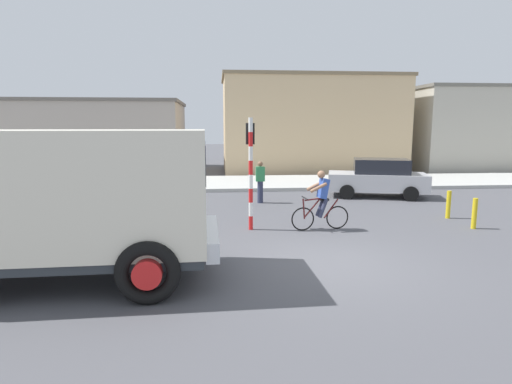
% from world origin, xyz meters
% --- Properties ---
extents(ground_plane, '(120.00, 120.00, 0.00)m').
position_xyz_m(ground_plane, '(0.00, 0.00, 0.00)').
color(ground_plane, '#4C4C51').
extents(sidewalk_far, '(80.00, 5.00, 0.16)m').
position_xyz_m(sidewalk_far, '(0.00, 12.60, 0.08)').
color(sidewalk_far, '#ADADA8').
rests_on(sidewalk_far, ground).
extents(truck_foreground, '(5.49, 2.96, 2.90)m').
position_xyz_m(truck_foreground, '(-5.16, -0.62, 1.67)').
color(truck_foreground, silver).
rests_on(truck_foreground, ground).
extents(cyclist, '(1.72, 0.52, 1.72)m').
position_xyz_m(cyclist, '(0.58, 2.93, 0.86)').
color(cyclist, black).
rests_on(cyclist, ground).
extents(traffic_light_pole, '(0.24, 0.43, 3.20)m').
position_xyz_m(traffic_light_pole, '(-1.42, 3.22, 2.07)').
color(traffic_light_pole, red).
rests_on(traffic_light_pole, ground).
extents(car_red_near, '(4.31, 2.73, 1.60)m').
position_xyz_m(car_red_near, '(4.34, 8.30, 0.82)').
color(car_red_near, '#B7B7BC').
rests_on(car_red_near, ground).
extents(pedestrian_near_kerb, '(0.34, 0.22, 1.62)m').
position_xyz_m(pedestrian_near_kerb, '(-0.72, 7.35, 0.85)').
color(pedestrian_near_kerb, '#2D334C').
rests_on(pedestrian_near_kerb, ground).
extents(bollard_near, '(0.14, 0.14, 0.90)m').
position_xyz_m(bollard_near, '(5.07, 2.66, 0.45)').
color(bollard_near, gold).
rests_on(bollard_near, ground).
extents(bollard_far, '(0.14, 0.14, 0.90)m').
position_xyz_m(bollard_far, '(5.07, 4.06, 0.45)').
color(bollard_far, gold).
rests_on(bollard_far, ground).
extents(building_corner_left, '(11.03, 7.50, 4.57)m').
position_xyz_m(building_corner_left, '(-10.20, 20.37, 2.29)').
color(building_corner_left, '#9E9389').
rests_on(building_corner_left, ground).
extents(building_mid_block, '(11.49, 6.09, 6.09)m').
position_xyz_m(building_mid_block, '(3.73, 18.88, 3.05)').
color(building_mid_block, '#D1B284').
rests_on(building_mid_block, ground).
extents(building_corner_right, '(7.81, 6.06, 5.48)m').
position_xyz_m(building_corner_right, '(14.31, 18.76, 2.74)').
color(building_corner_right, '#B2AD9E').
rests_on(building_corner_right, ground).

